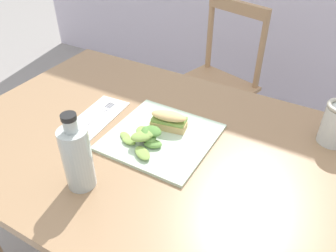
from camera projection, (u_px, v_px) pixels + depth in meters
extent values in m
cube|color=#997551|center=(159.00, 147.00, 0.99)|extent=(1.26, 0.83, 0.03)
cube|color=tan|center=(100.00, 129.00, 1.67)|extent=(0.07, 0.07, 0.71)
cylinder|color=tan|center=(166.00, 121.00, 1.97)|extent=(0.03, 0.03, 0.43)
cylinder|color=tan|center=(210.00, 149.00, 1.77)|extent=(0.03, 0.03, 0.43)
cylinder|color=tan|center=(204.00, 100.00, 2.16)|extent=(0.03, 0.03, 0.43)
cylinder|color=tan|center=(248.00, 122.00, 1.96)|extent=(0.03, 0.03, 0.43)
cube|color=tan|center=(209.00, 89.00, 1.83)|extent=(0.50, 0.50, 0.02)
cylinder|color=tan|center=(210.00, 33.00, 1.90)|extent=(0.03, 0.03, 0.42)
cylinder|color=tan|center=(261.00, 51.00, 1.70)|extent=(0.03, 0.03, 0.42)
cube|color=tan|center=(239.00, 7.00, 1.69)|extent=(0.35, 0.13, 0.06)
cube|color=beige|center=(161.00, 137.00, 1.00)|extent=(0.30, 0.30, 0.01)
cube|color=#DBB270|center=(169.00, 125.00, 1.02)|extent=(0.11, 0.06, 0.02)
cube|color=#84A84C|center=(169.00, 120.00, 1.01)|extent=(0.11, 0.07, 0.01)
ellipsoid|color=#DBB270|center=(169.00, 116.00, 1.00)|extent=(0.12, 0.06, 0.02)
ellipsoid|color=#6B9E47|center=(153.00, 144.00, 0.95)|extent=(0.06, 0.05, 0.02)
ellipsoid|color=#4C2338|center=(144.00, 137.00, 0.96)|extent=(0.06, 0.06, 0.01)
ellipsoid|color=#84A84C|center=(143.00, 131.00, 0.96)|extent=(0.06, 0.06, 0.01)
ellipsoid|color=#84A84C|center=(142.00, 153.00, 0.92)|extent=(0.07, 0.06, 0.01)
ellipsoid|color=#84A84C|center=(142.00, 136.00, 0.94)|extent=(0.07, 0.08, 0.02)
ellipsoid|color=#6B9E47|center=(147.00, 136.00, 0.96)|extent=(0.07, 0.06, 0.02)
ellipsoid|color=#518438|center=(145.00, 132.00, 0.95)|extent=(0.05, 0.06, 0.02)
ellipsoid|color=#84A84C|center=(128.00, 141.00, 0.96)|extent=(0.05, 0.03, 0.01)
ellipsoid|color=#84A84C|center=(125.00, 136.00, 0.98)|extent=(0.05, 0.05, 0.01)
ellipsoid|color=#6B9E47|center=(153.00, 127.00, 1.01)|extent=(0.05, 0.06, 0.01)
ellipsoid|color=#84A84C|center=(148.00, 133.00, 0.95)|extent=(0.06, 0.06, 0.01)
ellipsoid|color=#518438|center=(153.00, 131.00, 0.96)|extent=(0.06, 0.05, 0.02)
cube|color=silver|center=(95.00, 118.00, 1.08)|extent=(0.13, 0.26, 0.00)
cube|color=silver|center=(91.00, 121.00, 1.06)|extent=(0.01, 0.14, 0.00)
cube|color=silver|center=(109.00, 107.00, 1.13)|extent=(0.03, 0.05, 0.00)
cube|color=#38383D|center=(112.00, 106.00, 1.13)|extent=(0.00, 0.03, 0.00)
cube|color=#38383D|center=(110.00, 105.00, 1.13)|extent=(0.00, 0.03, 0.00)
cube|color=#38383D|center=(108.00, 105.00, 1.13)|extent=(0.00, 0.03, 0.00)
cylinder|color=black|center=(79.00, 166.00, 0.82)|extent=(0.07, 0.07, 0.12)
cylinder|color=#B2BCB7|center=(77.00, 159.00, 0.80)|extent=(0.07, 0.07, 0.17)
cylinder|color=#B2BCB7|center=(70.00, 125.00, 0.74)|extent=(0.03, 0.03, 0.03)
cylinder|color=black|center=(68.00, 117.00, 0.73)|extent=(0.04, 0.04, 0.01)
cylinder|color=gold|center=(335.00, 129.00, 0.96)|extent=(0.07, 0.07, 0.09)
cylinder|color=silver|center=(336.00, 125.00, 0.95)|extent=(0.08, 0.08, 0.12)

